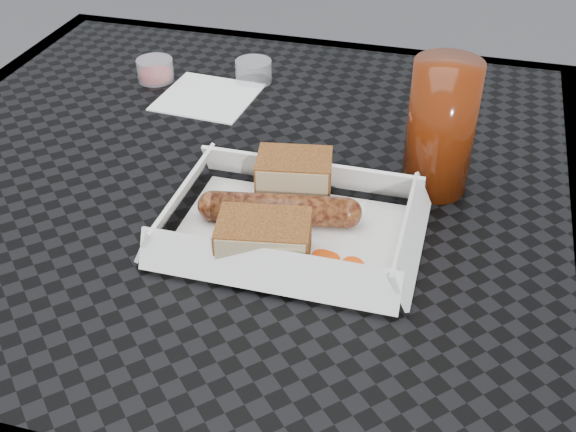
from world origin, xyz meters
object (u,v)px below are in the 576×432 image
object	(u,v)px
patio_table	(227,223)
bratwurst	(279,209)
food_tray	(291,233)
drink_glass	(441,128)

from	to	relation	value
patio_table	bratwurst	world-z (taller)	bratwurst
patio_table	bratwurst	xyz separation A→B (m)	(0.09, -0.09, 0.09)
patio_table	food_tray	size ratio (longest dim) A/B	3.64
drink_glass	bratwurst	bearing A→B (deg)	-141.69
patio_table	food_tray	bearing A→B (deg)	-43.14
patio_table	drink_glass	distance (m)	0.28
food_tray	drink_glass	distance (m)	0.19
bratwurst	food_tray	bearing A→B (deg)	-40.34
food_tray	bratwurst	bearing A→B (deg)	139.66
patio_table	food_tray	distance (m)	0.16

